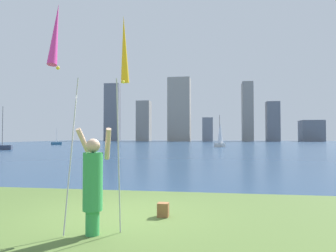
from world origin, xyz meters
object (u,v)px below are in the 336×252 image
Objects in this scene: person at (93,182)px; sailboat_3 at (2,147)px; sailboat_6 at (220,136)px; kite_flag_right at (124,54)px; kite_flag_left at (56,41)px; sailboat_1 at (56,143)px; bag at (163,210)px.

person is 39.81m from sailboat_3.
sailboat_3 is 1.08× the size of sailboat_6.
kite_flag_right is (0.45, 0.37, 2.35)m from person.
sailboat_3 reaches higher than sailboat_6.
sailboat_3 is (-24.52, 31.52, -2.95)m from kite_flag_left.
person is 0.47× the size of kite_flag_right.
sailboat_1 is at bearing 102.98° from sailboat_3.
bag is at bearing 63.40° from person.
bag is (1.02, 1.41, -0.78)m from person.
sailboat_6 is at bearing 87.04° from kite_flag_right.
kite_flag_left is 0.71× the size of sailboat_3.
sailboat_3 reaches higher than bag.
person is at bearing -51.16° from sailboat_3.
sailboat_6 reaches higher than kite_flag_left.
bag is (0.57, 1.04, -3.13)m from kite_flag_right.
kite_flag_left is 0.76× the size of sailboat_6.
kite_flag_right reaches higher than person.
person is 0.48× the size of kite_flag_left.
person is 45.75m from sailboat_6.
sailboat_6 reaches higher than sailboat_1.
kite_flag_left is at bearing -127.28° from bag.
sailboat_1 is at bearing 120.50° from bag.
kite_flag_left reaches higher than person.
sailboat_3 reaches higher than person.
bag is 39.38m from sailboat_3.
bag is 0.09× the size of sailboat_1.
sailboat_1 is at bearing 128.27° from person.
kite_flag_left is 46.31m from sailboat_6.
bag is (1.46, 1.92, -3.15)m from kite_flag_left.
kite_flag_left is 40.04m from sailboat_3.
sailboat_3 reaches higher than kite_flag_left.
person is 0.55× the size of sailboat_1.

